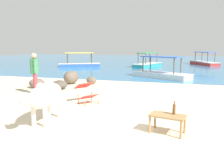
{
  "coord_description": "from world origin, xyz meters",
  "views": [
    {
      "loc": [
        1.98,
        -5.09,
        1.95
      ],
      "look_at": [
        -0.35,
        3.0,
        0.55
      ],
      "focal_mm": 37.3,
      "sensor_mm": 36.0,
      "label": 1
    }
  ],
  "objects_px": {
    "deck_chair_far": "(86,92)",
    "boat_red": "(204,62)",
    "boat_blue": "(80,64)",
    "person_standing": "(35,70)",
    "bottle": "(174,109)",
    "boat_white": "(161,73)",
    "cow": "(45,96)",
    "boat_teal": "(148,64)",
    "low_bench_table": "(167,118)"
  },
  "relations": [
    {
      "from": "boat_blue",
      "to": "person_standing",
      "type": "bearing_deg",
      "value": -98.82
    },
    {
      "from": "bottle",
      "to": "person_standing",
      "type": "bearing_deg",
      "value": 152.92
    },
    {
      "from": "boat_red",
      "to": "boat_blue",
      "type": "height_order",
      "value": "same"
    },
    {
      "from": "deck_chair_far",
      "to": "person_standing",
      "type": "height_order",
      "value": "person_standing"
    },
    {
      "from": "cow",
      "to": "deck_chair_far",
      "type": "xyz_separation_m",
      "value": [
        0.21,
        2.12,
        -0.3
      ]
    },
    {
      "from": "cow",
      "to": "bottle",
      "type": "relative_size",
      "value": 6.23
    },
    {
      "from": "boat_teal",
      "to": "boat_white",
      "type": "xyz_separation_m",
      "value": [
        1.74,
        -7.12,
        0.0
      ]
    },
    {
      "from": "boat_red",
      "to": "bottle",
      "type": "bearing_deg",
      "value": -34.63
    },
    {
      "from": "boat_teal",
      "to": "boat_red",
      "type": "height_order",
      "value": "same"
    },
    {
      "from": "person_standing",
      "to": "boat_teal",
      "type": "relative_size",
      "value": 0.42
    },
    {
      "from": "boat_white",
      "to": "boat_blue",
      "type": "height_order",
      "value": "same"
    },
    {
      "from": "boat_white",
      "to": "person_standing",
      "type": "bearing_deg",
      "value": 84.71
    },
    {
      "from": "deck_chair_far",
      "to": "boat_teal",
      "type": "bearing_deg",
      "value": 126.85
    },
    {
      "from": "cow",
      "to": "bottle",
      "type": "distance_m",
      "value": 3.1
    },
    {
      "from": "cow",
      "to": "boat_teal",
      "type": "bearing_deg",
      "value": 173.11
    },
    {
      "from": "low_bench_table",
      "to": "boat_blue",
      "type": "relative_size",
      "value": 0.22
    },
    {
      "from": "low_bench_table",
      "to": "person_standing",
      "type": "distance_m",
      "value": 5.98
    },
    {
      "from": "bottle",
      "to": "boat_blue",
      "type": "relative_size",
      "value": 0.08
    },
    {
      "from": "bottle",
      "to": "person_standing",
      "type": "relative_size",
      "value": 0.18
    },
    {
      "from": "boat_teal",
      "to": "boat_white",
      "type": "relative_size",
      "value": 1.02
    },
    {
      "from": "bottle",
      "to": "boat_blue",
      "type": "height_order",
      "value": "boat_blue"
    },
    {
      "from": "boat_blue",
      "to": "cow",
      "type": "bearing_deg",
      "value": -93.66
    },
    {
      "from": "boat_white",
      "to": "boat_red",
      "type": "distance_m",
      "value": 11.27
    },
    {
      "from": "deck_chair_far",
      "to": "boat_red",
      "type": "height_order",
      "value": "boat_red"
    },
    {
      "from": "boat_red",
      "to": "boat_white",
      "type": "bearing_deg",
      "value": -45.32
    },
    {
      "from": "boat_white",
      "to": "boat_blue",
      "type": "distance_m",
      "value": 9.29
    },
    {
      "from": "boat_white",
      "to": "bottle",
      "type": "bearing_deg",
      "value": 125.32
    },
    {
      "from": "cow",
      "to": "boat_white",
      "type": "height_order",
      "value": "boat_white"
    },
    {
      "from": "boat_white",
      "to": "boat_blue",
      "type": "bearing_deg",
      "value": -5.07
    },
    {
      "from": "deck_chair_far",
      "to": "person_standing",
      "type": "distance_m",
      "value": 2.66
    },
    {
      "from": "boat_teal",
      "to": "boat_red",
      "type": "distance_m",
      "value": 6.32
    },
    {
      "from": "boat_teal",
      "to": "deck_chair_far",
      "type": "bearing_deg",
      "value": -159.83
    },
    {
      "from": "cow",
      "to": "boat_teal",
      "type": "height_order",
      "value": "boat_teal"
    },
    {
      "from": "bottle",
      "to": "boat_teal",
      "type": "height_order",
      "value": "boat_teal"
    },
    {
      "from": "low_bench_table",
      "to": "boat_red",
      "type": "distance_m",
      "value": 20.11
    },
    {
      "from": "cow",
      "to": "boat_white",
      "type": "distance_m",
      "value": 9.54
    },
    {
      "from": "boat_red",
      "to": "boat_blue",
      "type": "xyz_separation_m",
      "value": [
        -11.12,
        -5.48,
        0.0
      ]
    },
    {
      "from": "cow",
      "to": "low_bench_table",
      "type": "height_order",
      "value": "cow"
    },
    {
      "from": "boat_teal",
      "to": "cow",
      "type": "bearing_deg",
      "value": -160.45
    },
    {
      "from": "cow",
      "to": "low_bench_table",
      "type": "xyz_separation_m",
      "value": [
        2.96,
        0.08,
        -0.33
      ]
    },
    {
      "from": "cow",
      "to": "boat_blue",
      "type": "relative_size",
      "value": 0.48
    },
    {
      "from": "deck_chair_far",
      "to": "boat_blue",
      "type": "bearing_deg",
      "value": 152.42
    },
    {
      "from": "low_bench_table",
      "to": "boat_teal",
      "type": "xyz_separation_m",
      "value": [
        -2.57,
        16.32,
        -0.1
      ]
    },
    {
      "from": "cow",
      "to": "deck_chair_far",
      "type": "bearing_deg",
      "value": 168.93
    },
    {
      "from": "cow",
      "to": "boat_blue",
      "type": "distance_m",
      "value": 15.56
    },
    {
      "from": "low_bench_table",
      "to": "boat_teal",
      "type": "bearing_deg",
      "value": 112.07
    },
    {
      "from": "boat_blue",
      "to": "boat_teal",
      "type": "bearing_deg",
      "value": -6.97
    },
    {
      "from": "boat_white",
      "to": "low_bench_table",
      "type": "bearing_deg",
      "value": 124.46
    },
    {
      "from": "low_bench_table",
      "to": "bottle",
      "type": "bearing_deg",
      "value": 45.45
    },
    {
      "from": "boat_blue",
      "to": "boat_white",
      "type": "bearing_deg",
      "value": -58.88
    }
  ]
}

